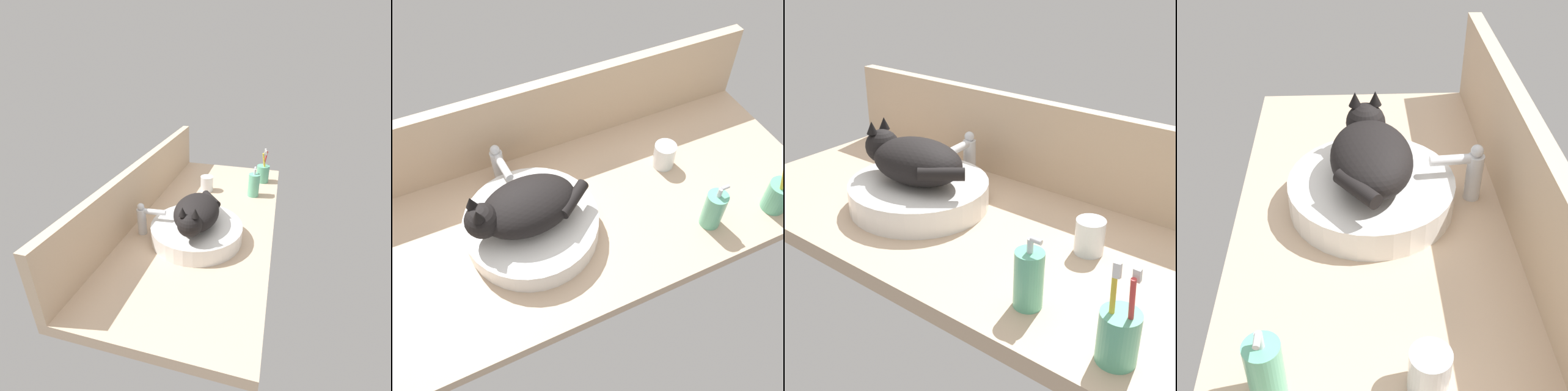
% 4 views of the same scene
% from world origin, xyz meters
% --- Properties ---
extents(ground_plane, '(1.36, 0.61, 0.04)m').
position_xyz_m(ground_plane, '(0.00, 0.00, -0.02)').
color(ground_plane, tan).
extents(backsplash_panel, '(1.36, 0.04, 0.24)m').
position_xyz_m(backsplash_panel, '(0.00, 0.29, 0.12)').
color(backsplash_panel, '#CCAD8C').
rests_on(backsplash_panel, ground_plane).
extents(sink_basin, '(0.36, 0.36, 0.07)m').
position_xyz_m(sink_basin, '(-0.16, -0.01, 0.03)').
color(sink_basin, white).
rests_on(sink_basin, ground_plane).
extents(cat, '(0.32, 0.19, 0.14)m').
position_xyz_m(cat, '(-0.18, -0.02, 0.13)').
color(cat, black).
rests_on(cat, sink_basin).
extents(faucet, '(0.04, 0.12, 0.14)m').
position_xyz_m(faucet, '(-0.18, 0.20, 0.07)').
color(faucet, silver).
rests_on(faucet, ground_plane).
extents(soap_dispenser, '(0.06, 0.06, 0.15)m').
position_xyz_m(soap_dispenser, '(0.29, -0.19, 0.06)').
color(soap_dispenser, '#60B793').
rests_on(soap_dispenser, ground_plane).
extents(toothbrush_cup, '(0.07, 0.07, 0.19)m').
position_xyz_m(toothbrush_cup, '(0.49, -0.22, 0.05)').
color(toothbrush_cup, '#5BB28E').
rests_on(toothbrush_cup, ground_plane).
extents(water_glass, '(0.07, 0.07, 0.08)m').
position_xyz_m(water_glass, '(0.29, 0.06, 0.03)').
color(water_glass, white).
rests_on(water_glass, ground_plane).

